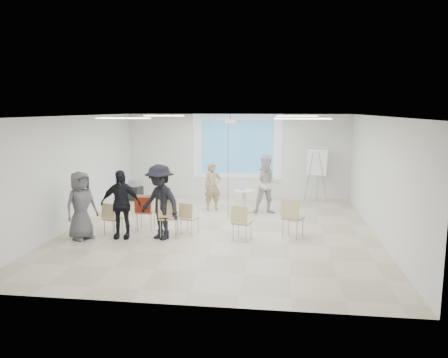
# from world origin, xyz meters

# --- Properties ---
(floor) EXTENTS (8.00, 9.00, 0.10)m
(floor) POSITION_xyz_m (0.00, 0.00, -0.05)
(floor) COLOR beige
(floor) RESTS_ON ground
(ceiling) EXTENTS (8.00, 9.00, 0.10)m
(ceiling) POSITION_xyz_m (0.00, 0.00, 3.05)
(ceiling) COLOR white
(ceiling) RESTS_ON wall_back
(wall_back) EXTENTS (8.00, 0.10, 3.00)m
(wall_back) POSITION_xyz_m (0.00, 4.55, 1.50)
(wall_back) COLOR silver
(wall_back) RESTS_ON floor
(wall_left) EXTENTS (0.10, 9.00, 3.00)m
(wall_left) POSITION_xyz_m (-4.05, 0.00, 1.50)
(wall_left) COLOR silver
(wall_left) RESTS_ON floor
(wall_right) EXTENTS (0.10, 9.00, 3.00)m
(wall_right) POSITION_xyz_m (4.05, 0.00, 1.50)
(wall_right) COLOR silver
(wall_right) RESTS_ON floor
(projection_halo) EXTENTS (3.20, 0.01, 2.30)m
(projection_halo) POSITION_xyz_m (0.00, 4.49, 1.85)
(projection_halo) COLOR silver
(projection_halo) RESTS_ON wall_back
(projection_image) EXTENTS (2.60, 0.01, 1.90)m
(projection_image) POSITION_xyz_m (0.00, 4.47, 1.85)
(projection_image) COLOR teal
(projection_image) RESTS_ON wall_back
(pedestal_table) EXTENTS (0.71, 0.71, 0.72)m
(pedestal_table) POSITION_xyz_m (0.46, 2.08, 0.40)
(pedestal_table) COLOR silver
(pedestal_table) RESTS_ON floor
(player_left) EXTENTS (0.74, 0.64, 1.70)m
(player_left) POSITION_xyz_m (-0.56, 2.33, 0.85)
(player_left) COLOR tan
(player_left) RESTS_ON floor
(player_right) EXTENTS (1.07, 0.91, 1.99)m
(player_right) POSITION_xyz_m (1.17, 2.10, 1.00)
(player_right) COLOR silver
(player_right) RESTS_ON floor
(controller_left) EXTENTS (0.08, 0.12, 0.04)m
(controller_left) POSITION_xyz_m (-0.38, 2.58, 1.12)
(controller_left) COLOR silver
(controller_left) RESTS_ON player_left
(controller_right) EXTENTS (0.06, 0.12, 0.04)m
(controller_right) POSITION_xyz_m (0.99, 2.35, 1.35)
(controller_right) COLOR silver
(controller_right) RESTS_ON player_right
(chair_far_left) EXTENTS (0.51, 0.53, 0.84)m
(chair_far_left) POSITION_xyz_m (-2.67, -0.81, 0.50)
(chair_far_left) COLOR tan
(chair_far_left) RESTS_ON floor
(chair_left_mid) EXTENTS (0.47, 0.51, 0.98)m
(chair_left_mid) POSITION_xyz_m (-1.96, -0.27, 0.58)
(chair_left_mid) COLOR tan
(chair_left_mid) RESTS_ON floor
(chair_left_inner) EXTENTS (0.52, 0.55, 1.00)m
(chair_left_inner) POSITION_xyz_m (-1.18, -0.84, 0.59)
(chair_left_inner) COLOR tan
(chair_left_inner) RESTS_ON floor
(chair_center) EXTENTS (0.51, 0.53, 0.84)m
(chair_center) POSITION_xyz_m (-0.75, -0.51, 0.49)
(chair_center) COLOR tan
(chair_center) RESTS_ON floor
(chair_right_inner) EXTENTS (0.53, 0.55, 0.89)m
(chair_right_inner) POSITION_xyz_m (0.63, -0.87, 0.52)
(chair_right_inner) COLOR tan
(chair_right_inner) RESTS_ON floor
(chair_right_far) EXTENTS (0.63, 0.65, 1.00)m
(chair_right_far) POSITION_xyz_m (1.85, -0.46, 0.59)
(chair_right_far) COLOR tan
(chair_right_far) RESTS_ON floor
(red_jacket) EXTENTS (0.42, 0.10, 0.40)m
(red_jacket) POSITION_xyz_m (-1.96, -0.40, 0.72)
(red_jacket) COLOR #A22A13
(red_jacket) RESTS_ON chair_left_mid
(laptop) EXTENTS (0.39, 0.31, 0.03)m
(laptop) POSITION_xyz_m (-1.19, -0.73, 0.53)
(laptop) COLOR black
(laptop) RESTS_ON chair_left_inner
(audience_left) EXTENTS (1.20, 0.79, 1.96)m
(audience_left) POSITION_xyz_m (-2.35, -0.97, 0.98)
(audience_left) COLOR black
(audience_left) RESTS_ON floor
(audience_mid) EXTENTS (1.55, 1.33, 2.10)m
(audience_mid) POSITION_xyz_m (-1.35, -0.94, 1.05)
(audience_mid) COLOR black
(audience_mid) RESTS_ON floor
(audience_outer) EXTENTS (1.01, 1.11, 1.89)m
(audience_outer) POSITION_xyz_m (-3.27, -1.20, 0.95)
(audience_outer) COLOR #55555A
(audience_outer) RESTS_ON floor
(flipchart_easel) EXTENTS (0.78, 0.62, 1.89)m
(flipchart_easel) POSITION_xyz_m (2.80, 4.01, 1.40)
(flipchart_easel) COLOR gray
(flipchart_easel) RESTS_ON floor
(av_cart) EXTENTS (0.56, 0.50, 0.70)m
(av_cart) POSITION_xyz_m (-3.50, 3.44, 0.32)
(av_cart) COLOR black
(av_cart) RESTS_ON floor
(ceiling_projector) EXTENTS (0.30, 0.25, 3.00)m
(ceiling_projector) POSITION_xyz_m (0.10, 1.49, 2.69)
(ceiling_projector) COLOR white
(ceiling_projector) RESTS_ON ceiling
(fluor_panel_nw) EXTENTS (1.20, 0.30, 0.02)m
(fluor_panel_nw) POSITION_xyz_m (-2.00, 2.00, 2.97)
(fluor_panel_nw) COLOR white
(fluor_panel_nw) RESTS_ON ceiling
(fluor_panel_ne) EXTENTS (1.20, 0.30, 0.02)m
(fluor_panel_ne) POSITION_xyz_m (2.00, 2.00, 2.97)
(fluor_panel_ne) COLOR white
(fluor_panel_ne) RESTS_ON ceiling
(fluor_panel_sw) EXTENTS (1.20, 0.30, 0.02)m
(fluor_panel_sw) POSITION_xyz_m (-2.00, -1.50, 2.97)
(fluor_panel_sw) COLOR white
(fluor_panel_sw) RESTS_ON ceiling
(fluor_panel_se) EXTENTS (1.20, 0.30, 0.02)m
(fluor_panel_se) POSITION_xyz_m (2.00, -1.50, 2.97)
(fluor_panel_se) COLOR white
(fluor_panel_se) RESTS_ON ceiling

